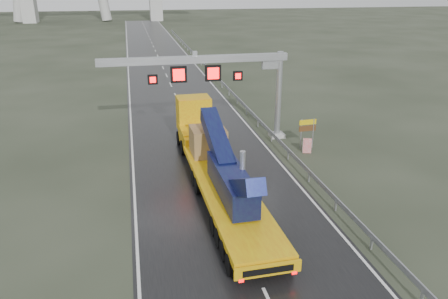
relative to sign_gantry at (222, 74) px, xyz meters
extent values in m
plane|color=#272D1F|center=(-2.10, -17.99, -5.61)|extent=(400.00, 400.00, 0.00)
cube|color=black|center=(-2.10, 22.01, -5.60)|extent=(11.00, 200.00, 0.02)
cube|color=#ADADA9|center=(4.80, 0.01, -5.46)|extent=(1.20, 1.20, 0.30)
cylinder|color=gray|center=(4.80, 0.01, -2.01)|extent=(0.48, 0.48, 7.20)
cube|color=gray|center=(-2.10, 0.01, 1.19)|extent=(14.80, 0.55, 0.55)
cube|color=gray|center=(4.00, 0.01, 0.69)|extent=(1.40, 0.35, 0.90)
cube|color=gray|center=(-2.10, 0.01, 1.64)|extent=(0.35, 0.35, 0.35)
cube|color=black|center=(-3.40, -0.04, 0.09)|extent=(1.25, 0.25, 1.25)
cube|color=#FF0C0C|center=(-3.40, -0.18, 0.09)|extent=(0.90, 0.02, 0.90)
cube|color=black|center=(-0.70, -0.04, 0.09)|extent=(1.25, 0.25, 1.25)
cube|color=#FF0C0C|center=(-0.70, -0.18, 0.09)|extent=(0.90, 0.02, 0.90)
cube|color=black|center=(-5.40, -0.04, -0.21)|extent=(0.75, 0.25, 0.75)
cube|color=#FF0C0C|center=(-5.40, -0.18, -0.21)|extent=(0.54, 0.02, 0.54)
cube|color=black|center=(1.30, -0.04, -0.21)|extent=(0.75, 0.25, 0.75)
cube|color=#FF0C0C|center=(1.30, -0.18, -0.21)|extent=(0.54, 0.02, 0.54)
cube|color=yellow|center=(-2.06, -11.25, -4.52)|extent=(3.23, 14.63, 0.36)
cube|color=yellow|center=(-1.90, -18.69, -4.73)|extent=(3.02, 0.19, 0.57)
cube|color=black|center=(-1.90, -18.76, -4.73)|extent=(2.29, 0.07, 0.31)
cube|color=#FF0505|center=(-3.10, -18.78, -5.04)|extent=(0.23, 0.05, 0.12)
cube|color=#FF0505|center=(-0.70, -18.73, -5.04)|extent=(0.23, 0.05, 0.12)
cube|color=yellow|center=(-2.23, -3.55, -4.10)|extent=(2.73, 1.31, 0.52)
cube|color=yellow|center=(-2.27, -1.88, -4.36)|extent=(2.77, 3.18, 1.25)
cube|color=yellow|center=(-2.31, -0.01, -3.11)|extent=(2.65, 2.14, 2.71)
cube|color=black|center=(-2.33, 1.05, -2.80)|extent=(2.39, 0.10, 1.25)
cube|color=#110F48|center=(-2.04, -12.29, -3.53)|extent=(1.59, 6.27, 1.46)
cube|color=#110F48|center=(-2.12, -8.65, -2.28)|extent=(1.17, 5.75, 2.66)
cube|color=#110F48|center=(-1.98, -14.89, -2.59)|extent=(1.03, 4.14, 2.51)
cylinder|color=gray|center=(-1.42, -12.27, -2.59)|extent=(0.32, 0.32, 1.67)
cube|color=#A87C4C|center=(-2.18, -5.84, -3.40)|extent=(2.34, 2.34, 1.87)
cylinder|color=black|center=(-1.96, -15.93, -5.09)|extent=(3.04, 1.11, 1.04)
cylinder|color=black|center=(-2.12, -8.65, -5.09)|extent=(3.04, 1.11, 1.04)
cylinder|color=black|center=(-2.30, -0.22, -5.04)|extent=(2.83, 1.21, 1.14)
cylinder|color=gray|center=(5.70, -3.12, -4.41)|extent=(0.08, 0.08, 2.41)
cylinder|color=gray|center=(6.70, -3.12, -4.41)|extent=(0.08, 0.08, 2.41)
cube|color=#DBB80B|center=(6.20, -3.12, -3.45)|extent=(1.41, 0.14, 0.40)
cube|color=#503017|center=(6.20, -3.12, -3.95)|extent=(1.41, 0.14, 0.45)
cube|color=red|center=(5.90, -3.99, -5.07)|extent=(0.72, 0.52, 1.09)
camera|label=1|loc=(-7.00, -33.48, 6.79)|focal=35.00mm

